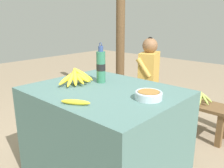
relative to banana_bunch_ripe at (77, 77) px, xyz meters
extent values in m
cube|color=#4C706B|center=(0.26, 0.05, -0.47)|extent=(1.15, 0.92, 0.80)
sphere|color=#4C381E|center=(-0.04, 0.01, 0.00)|extent=(0.05, 0.05, 0.05)
ellipsoid|color=yellow|center=(-0.03, -0.07, 0.00)|extent=(0.07, 0.22, 0.11)
ellipsoid|color=yellow|center=(0.00, -0.06, 0.00)|extent=(0.13, 0.19, 0.13)
ellipsoid|color=yellow|center=(0.01, -0.03, 0.01)|extent=(0.15, 0.13, 0.14)
ellipsoid|color=yellow|center=(0.03, -0.01, -0.01)|extent=(0.18, 0.07, 0.09)
ellipsoid|color=yellow|center=(0.02, 0.02, 0.00)|extent=(0.18, 0.07, 0.09)
ellipsoid|color=yellow|center=(0.01, 0.05, 0.01)|extent=(0.14, 0.13, 0.15)
ellipsoid|color=yellow|center=(0.00, 0.07, 0.01)|extent=(0.13, 0.17, 0.14)
ellipsoid|color=yellow|center=(-0.02, 0.07, -0.01)|extent=(0.09, 0.19, 0.10)
cylinder|color=silver|center=(0.65, 0.09, -0.04)|extent=(0.19, 0.19, 0.05)
torus|color=silver|center=(0.65, 0.09, -0.02)|extent=(0.19, 0.19, 0.02)
cylinder|color=olive|center=(0.65, 0.09, -0.02)|extent=(0.15, 0.15, 0.01)
cylinder|color=#337556|center=(0.10, 0.18, 0.07)|extent=(0.08, 0.08, 0.27)
cylinder|color=black|center=(0.10, 0.18, 0.07)|extent=(0.08, 0.08, 0.06)
cylinder|color=#33477F|center=(0.10, 0.18, 0.22)|extent=(0.04, 0.04, 0.05)
torus|color=#33477F|center=(0.10, 0.18, 0.26)|extent=(0.03, 0.01, 0.03)
ellipsoid|color=yellow|center=(0.37, -0.32, -0.05)|extent=(0.19, 0.13, 0.03)
cube|color=brown|center=(0.05, 1.36, -0.49)|extent=(1.70, 0.32, 0.04)
cube|color=brown|center=(-0.70, 1.24, -0.69)|extent=(0.06, 0.06, 0.36)
cube|color=brown|center=(0.80, 1.24, -0.69)|extent=(0.06, 0.06, 0.36)
cube|color=brown|center=(-0.70, 1.48, -0.69)|extent=(0.06, 0.06, 0.36)
cylinder|color=#473828|center=(-0.38, 1.15, -0.67)|extent=(0.09, 0.09, 0.39)
cylinder|color=#473828|center=(-0.27, 1.19, -0.46)|extent=(0.31, 0.19, 0.09)
cylinder|color=#473828|center=(-0.45, 1.33, -0.67)|extent=(0.09, 0.09, 0.39)
cylinder|color=#473828|center=(-0.33, 1.37, -0.46)|extent=(0.31, 0.19, 0.09)
cube|color=gold|center=(-0.18, 1.32, -0.21)|extent=(0.30, 0.39, 0.52)
cylinder|color=gold|center=(-0.15, 1.16, -0.12)|extent=(0.21, 0.13, 0.25)
cylinder|color=gold|center=(-0.26, 1.47, -0.12)|extent=(0.21, 0.13, 0.25)
sphere|color=brown|center=(-0.18, 1.32, 0.13)|extent=(0.19, 0.19, 0.19)
sphere|color=black|center=(-0.18, 1.32, 0.20)|extent=(0.07, 0.07, 0.07)
sphere|color=#4C381E|center=(0.52, 1.36, -0.41)|extent=(0.04, 0.04, 0.04)
ellipsoid|color=#9EB24C|center=(0.54, 1.29, -0.40)|extent=(0.08, 0.18, 0.15)
ellipsoid|color=#9EB24C|center=(0.57, 1.33, -0.40)|extent=(0.14, 0.09, 0.12)
ellipsoid|color=#9EB24C|center=(0.57, 1.39, -0.40)|extent=(0.14, 0.10, 0.13)
ellipsoid|color=#9EB24C|center=(0.54, 1.42, -0.40)|extent=(0.08, 0.16, 0.13)
cylinder|color=brown|center=(-0.92, 1.62, 0.37)|extent=(0.14, 0.14, 2.48)
camera|label=1|loc=(1.50, -1.21, 0.47)|focal=38.00mm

